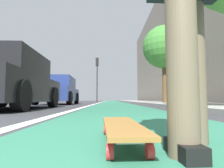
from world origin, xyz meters
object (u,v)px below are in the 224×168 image
object	(u,v)px
traffic_light	(97,71)
street_tree_mid	(164,48)
parked_car_near	(9,82)
skateboard	(122,127)
parked_car_mid	(58,91)

from	to	relation	value
traffic_light	street_tree_mid	distance (m)	9.47
parked_car_near	traffic_light	xyz separation A→B (m)	(13.67, -1.44, 2.28)
skateboard	parked_car_near	world-z (taller)	parked_car_near
parked_car_mid	street_tree_mid	xyz separation A→B (m)	(-0.38, -5.83, 2.37)
skateboard	parked_car_mid	xyz separation A→B (m)	(9.67, 2.94, 0.63)
parked_car_near	traffic_light	world-z (taller)	traffic_light
skateboard	parked_car_near	bearing A→B (deg)	34.32
skateboard	parked_car_near	xyz separation A→B (m)	(4.09, 2.79, 0.63)
parked_car_mid	street_tree_mid	bearing A→B (deg)	-93.72
parked_car_near	parked_car_mid	xyz separation A→B (m)	(5.58, 0.14, 0.00)
parked_car_near	traffic_light	size ratio (longest dim) A/B	0.94
parked_car_mid	traffic_light	bearing A→B (deg)	-11.07
skateboard	street_tree_mid	size ratio (longest dim) A/B	0.20
skateboard	street_tree_mid	bearing A→B (deg)	-17.25
street_tree_mid	traffic_light	bearing A→B (deg)	26.60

